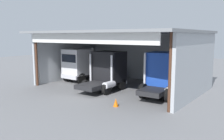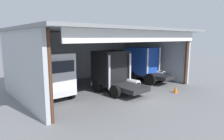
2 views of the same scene
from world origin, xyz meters
name	(u,v)px [view 2 (image 2 of 2)]	position (x,y,z in m)	size (l,w,h in m)	color
ground_plane	(139,98)	(0.00, 0.00, 0.00)	(80.00, 80.00, 0.00)	slate
workshop_shed	(97,47)	(0.00, 5.29, 3.66)	(14.69, 10.41, 5.22)	#ADB2B7
truck_white_yard_outside	(52,75)	(-4.99, 4.12, 1.78)	(2.56, 5.16, 3.53)	white
truck_black_center_right_bay	(113,71)	(-0.24, 2.79, 1.77)	(2.77, 4.74, 3.42)	black
truck_blue_left_bay	(144,64)	(4.74, 3.64, 1.87)	(2.75, 4.79, 3.51)	#1E47B7
oil_drum	(56,80)	(-2.82, 8.26, 0.44)	(0.58, 0.58, 0.87)	#194CB2
tool_cart	(63,79)	(-2.32, 7.84, 0.50)	(0.90, 0.60, 1.00)	black
traffic_cone	(176,89)	(3.40, -0.92, 0.28)	(0.36, 0.36, 0.56)	orange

